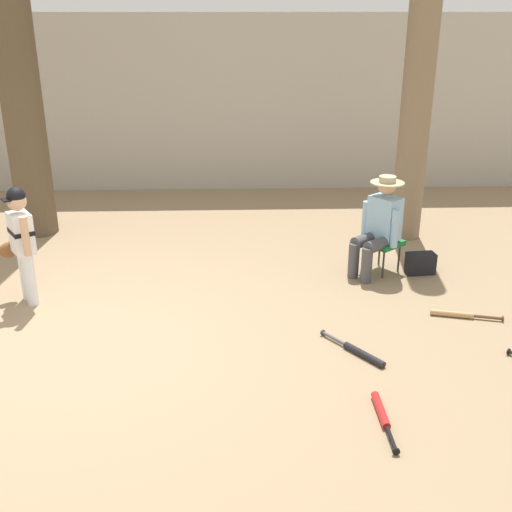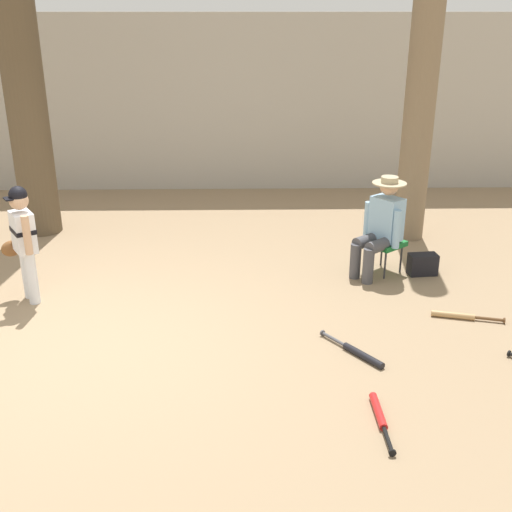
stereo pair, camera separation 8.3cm
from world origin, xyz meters
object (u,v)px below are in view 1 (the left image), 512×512
object	(u,v)px
tree_behind_spectator	(417,101)
seated_spectator	(379,224)
bat_black_composite	(359,352)
young_ballplayer	(21,238)
folding_stool	(382,243)
tree_near_player	(19,78)
bat_red_barrel	(382,414)
handbag_beside_stool	(420,263)
bat_wood_tan	(458,314)

from	to	relation	value
tree_behind_spectator	seated_spectator	distance (m)	1.95
seated_spectator	bat_black_composite	size ratio (longest dim) A/B	1.79
young_ballplayer	folding_stool	size ratio (longest dim) A/B	2.32
tree_near_player	tree_behind_spectator	world-z (taller)	tree_near_player
bat_black_composite	bat_red_barrel	distance (m)	0.96
tree_behind_spectator	handbag_beside_stool	bearing A→B (deg)	-96.73
seated_spectator	handbag_beside_stool	bearing A→B (deg)	-2.68
folding_stool	bat_red_barrel	world-z (taller)	folding_stool
young_ballplayer	bat_black_composite	distance (m)	3.73
handbag_beside_stool	bat_wood_tan	size ratio (longest dim) A/B	0.47
bat_red_barrel	handbag_beside_stool	bearing A→B (deg)	68.87
bat_black_composite	young_ballplayer	bearing A→B (deg)	159.48
seated_spectator	tree_behind_spectator	bearing A→B (deg)	62.06
bat_red_barrel	seated_spectator	bearing A→B (deg)	78.94
young_ballplayer	folding_stool	distance (m)	4.15
seated_spectator	bat_black_composite	world-z (taller)	seated_spectator
folding_stool	tree_behind_spectator	bearing A→B (deg)	63.66
bat_red_barrel	young_ballplayer	bearing A→B (deg)	146.82
seated_spectator	bat_black_composite	bearing A→B (deg)	-106.39
young_ballplayer	bat_black_composite	bearing A→B (deg)	-20.52
bat_wood_tan	bat_black_composite	world-z (taller)	same
folding_stool	bat_wood_tan	size ratio (longest dim) A/B	0.77
tree_behind_spectator	bat_red_barrel	world-z (taller)	tree_behind_spectator
folding_stool	tree_near_player	bearing A→B (deg)	160.83
bat_red_barrel	tree_behind_spectator	bearing A→B (deg)	73.27
young_ballplayer	handbag_beside_stool	bearing A→B (deg)	7.76
tree_near_player	bat_black_composite	size ratio (longest dim) A/B	7.75
tree_behind_spectator	young_ballplayer	size ratio (longest dim) A/B	3.34
folding_stool	seated_spectator	xyz separation A→B (m)	(-0.08, -0.06, 0.28)
tree_behind_spectator	bat_red_barrel	bearing A→B (deg)	-106.73
bat_wood_tan	bat_red_barrel	xyz separation A→B (m)	(-1.18, -1.69, 0.00)
bat_black_composite	bat_red_barrel	world-z (taller)	same
folding_stool	bat_wood_tan	bearing A→B (deg)	-66.95
seated_spectator	handbag_beside_stool	size ratio (longest dim) A/B	3.53
bat_black_composite	bat_red_barrel	size ratio (longest dim) A/B	0.93
young_ballplayer	bat_wood_tan	size ratio (longest dim) A/B	1.79
tree_near_player	bat_black_composite	xyz separation A→B (m)	(3.99, -3.60, -2.13)
tree_near_player	bat_red_barrel	bearing A→B (deg)	-48.80
tree_near_player	bat_wood_tan	distance (m)	6.29
bat_black_composite	seated_spectator	bearing A→B (deg)	73.61
tree_behind_spectator	young_ballplayer	bearing A→B (deg)	-157.30
young_ballplayer	bat_black_composite	xyz separation A→B (m)	(3.43, -1.28, -0.71)
bat_wood_tan	tree_near_player	bearing A→B (deg)	150.96
folding_stool	handbag_beside_stool	bearing A→B (deg)	-10.59
tree_near_player	young_ballplayer	distance (m)	2.77
tree_behind_spectator	folding_stool	xyz separation A→B (m)	(-0.62, -1.26, -1.52)
tree_near_player	folding_stool	xyz separation A→B (m)	(4.63, -1.61, -1.80)
young_ballplayer	bat_red_barrel	xyz separation A→B (m)	(3.43, -2.24, -0.71)
bat_wood_tan	bat_black_composite	size ratio (longest dim) A/B	1.08
folding_stool	bat_black_composite	world-z (taller)	folding_stool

